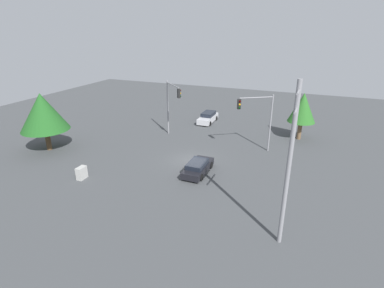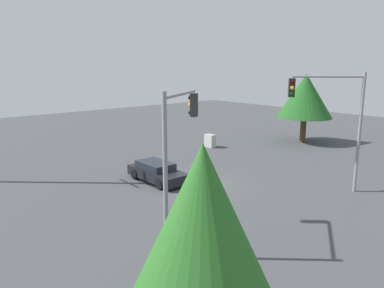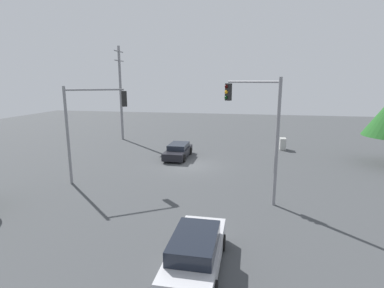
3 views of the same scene
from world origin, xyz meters
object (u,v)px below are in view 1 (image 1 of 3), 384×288
(sedan_dark, at_px, (198,167))
(traffic_signal_main, at_px, (258,114))
(traffic_signal_cross, at_px, (172,100))
(sedan_silver, at_px, (208,117))
(electrical_cabinet, at_px, (82,173))

(sedan_dark, xyz_separation_m, traffic_signal_main, (-7.33, 4.12, 3.79))
(traffic_signal_main, bearing_deg, traffic_signal_cross, -36.69)
(sedan_silver, distance_m, electrical_cabinet, 21.51)
(sedan_silver, relative_size, traffic_signal_cross, 0.67)
(sedan_dark, relative_size, traffic_signal_cross, 0.64)
(sedan_dark, bearing_deg, traffic_signal_main, 60.70)
(traffic_signal_cross, bearing_deg, traffic_signal_main, 39.74)
(traffic_signal_main, bearing_deg, sedan_dark, 28.41)
(traffic_signal_main, distance_m, electrical_cabinet, 18.84)
(sedan_silver, height_order, electrical_cabinet, sedan_silver)
(sedan_silver, relative_size, electrical_cabinet, 4.02)
(electrical_cabinet, bearing_deg, traffic_signal_cross, 167.46)
(traffic_signal_cross, xyz_separation_m, electrical_cabinet, (13.25, -2.95, -4.16))
(sedan_dark, height_order, electrical_cabinet, sedan_dark)
(sedan_silver, height_order, traffic_signal_main, traffic_signal_main)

